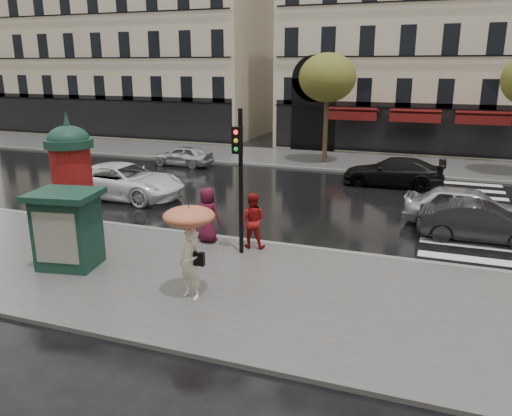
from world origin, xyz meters
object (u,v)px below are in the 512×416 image
at_px(traffic_light, 240,168).
at_px(car_black, 393,172).
at_px(woman_umbrella, 190,237).
at_px(morris_column, 72,177).
at_px(car_white, 124,181).
at_px(car_silver, 468,208).
at_px(car_far_silver, 183,156).
at_px(woman_red, 252,220).
at_px(man_burgundy, 208,215).
at_px(newsstand, 68,228).
at_px(car_darkgrey, 481,222).

xyz_separation_m(traffic_light, car_black, (3.66, 11.74, -2.17)).
bearing_deg(woman_umbrella, car_black, 76.25).
bearing_deg(morris_column, car_white, 107.23).
xyz_separation_m(car_silver, car_far_silver, (-15.70, 7.06, -0.16)).
height_order(traffic_light, car_white, traffic_light).
relative_size(car_silver, car_black, 0.93).
bearing_deg(woman_red, traffic_light, 69.67).
distance_m(woman_red, car_black, 11.60).
height_order(woman_umbrella, car_silver, woman_umbrella).
bearing_deg(woman_red, car_black, -116.20).
bearing_deg(traffic_light, car_silver, 39.47).
relative_size(woman_umbrella, car_silver, 0.54).
bearing_deg(man_burgundy, woman_red, -172.16).
distance_m(newsstand, car_darkgrey, 13.59).
xyz_separation_m(woman_umbrella, man_burgundy, (-1.43, 4.02, -0.71)).
distance_m(morris_column, car_white, 5.70).
bearing_deg(newsstand, car_white, 113.58).
bearing_deg(newsstand, man_burgundy, 48.80).
relative_size(newsstand, car_black, 0.46).
relative_size(newsstand, car_silver, 0.50).
bearing_deg(woman_red, man_burgundy, -8.54).
xyz_separation_m(morris_column, car_white, (-1.64, 5.27, -1.41)).
bearing_deg(car_darkgrey, newsstand, 120.39).
distance_m(man_burgundy, car_silver, 9.74).
xyz_separation_m(woman_umbrella, morris_column, (-6.10, 3.10, 0.43)).
distance_m(man_burgundy, morris_column, 4.90).
distance_m(morris_column, newsstand, 3.13).
xyz_separation_m(traffic_light, car_silver, (6.90, 5.68, -2.10)).
xyz_separation_m(car_darkgrey, car_far_silver, (-16.08, 8.51, -0.05)).
relative_size(morris_column, car_darkgrey, 1.05).
relative_size(woman_red, traffic_light, 0.40).
xyz_separation_m(woman_red, car_white, (-7.91, 4.35, -0.25)).
distance_m(woman_umbrella, woman_red, 4.09).
relative_size(man_burgundy, car_darkgrey, 0.45).
bearing_deg(woman_umbrella, car_darkgrey, 46.02).
bearing_deg(newsstand, car_darkgrey, 30.62).
bearing_deg(car_white, car_black, -58.29).
relative_size(man_burgundy, car_silver, 0.41).
height_order(woman_umbrella, morris_column, morris_column).
bearing_deg(car_black, woman_umbrella, -14.00).
height_order(woman_umbrella, man_burgundy, woman_umbrella).
height_order(man_burgundy, car_black, man_burgundy).
xyz_separation_m(car_black, car_far_silver, (-12.46, 1.01, -0.09)).
distance_m(traffic_light, car_black, 12.48).
relative_size(man_burgundy, morris_column, 0.43).
xyz_separation_m(car_white, car_far_silver, (-1.03, 7.70, -0.16)).
bearing_deg(man_burgundy, newsstand, 56.64).
xyz_separation_m(woman_red, car_black, (3.52, 11.05, -0.32)).
bearing_deg(morris_column, man_burgundy, 11.12).
bearing_deg(car_far_silver, morris_column, 13.64).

